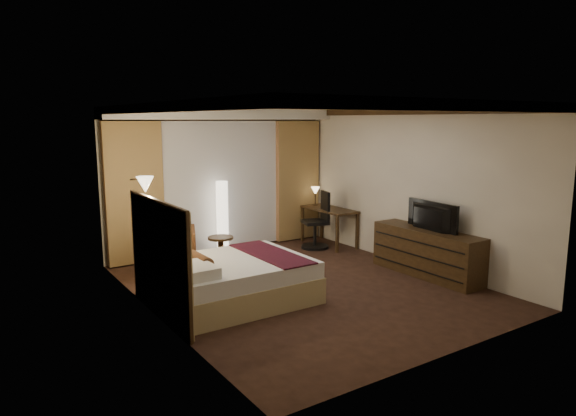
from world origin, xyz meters
TOP-DOWN VIEW (x-y plane):
  - floor at (0.00, 0.00)m, footprint 4.50×5.50m
  - ceiling at (0.00, 0.00)m, footprint 4.50×5.50m
  - back_wall at (0.00, 2.75)m, footprint 4.50×0.02m
  - left_wall at (-2.25, 0.00)m, footprint 0.02×5.50m
  - right_wall at (2.25, 0.00)m, footprint 0.02×5.50m
  - crown_molding at (0.00, 0.00)m, footprint 4.50×5.50m
  - soffit at (0.00, 2.50)m, footprint 4.50×0.50m
  - curtain_sheer at (0.00, 2.67)m, footprint 2.48×0.04m
  - curtain_left_drape at (-1.70, 2.61)m, footprint 1.00×0.14m
  - curtain_right_drape at (1.70, 2.61)m, footprint 1.00×0.14m
  - wall_sconce at (-2.09, 0.80)m, footprint 0.24×0.24m
  - bed at (-1.17, 0.01)m, footprint 2.03×1.59m
  - headboard at (-2.20, 0.01)m, footprint 0.12×1.89m
  - armchair at (-1.45, 1.69)m, footprint 1.06×1.03m
  - side_table at (-0.48, 1.80)m, footprint 0.44×0.44m
  - floor_lamp at (-0.14, 2.41)m, footprint 0.29×0.29m
  - desk at (1.95, 1.84)m, footprint 0.55×1.24m
  - desk_lamp at (1.95, 2.31)m, footprint 0.18×0.18m
  - office_chair at (1.56, 1.79)m, footprint 0.69×0.69m
  - dresser at (2.00, -0.65)m, footprint 0.50×1.95m
  - television at (1.97, -0.65)m, footprint 0.69×1.10m

SIDE VIEW (x-z plane):
  - floor at x=0.00m, z-range -0.01..0.01m
  - side_table at x=-0.48m, z-range 0.00..0.49m
  - bed at x=-1.17m, z-range 0.00..0.59m
  - desk at x=1.95m, z-range 0.00..0.75m
  - dresser at x=2.00m, z-range 0.00..0.76m
  - armchair at x=-1.45m, z-range 0.00..0.85m
  - office_chair at x=1.56m, z-range 0.00..1.13m
  - floor_lamp at x=-0.14m, z-range 0.00..1.39m
  - headboard at x=-2.20m, z-range 0.00..1.50m
  - desk_lamp at x=1.95m, z-range 0.75..1.09m
  - television at x=1.97m, z-range 0.99..1.13m
  - curtain_sheer at x=0.00m, z-range 0.02..2.48m
  - curtain_left_drape at x=-1.70m, z-range 0.02..2.48m
  - curtain_right_drape at x=1.70m, z-range 0.02..2.48m
  - back_wall at x=0.00m, z-range 0.00..2.70m
  - left_wall at x=-2.25m, z-range 0.00..2.70m
  - right_wall at x=2.25m, z-range 0.00..2.70m
  - wall_sconce at x=-2.09m, z-range 1.50..1.74m
  - soffit at x=0.00m, z-range 2.50..2.70m
  - crown_molding at x=0.00m, z-range 2.58..2.70m
  - ceiling at x=0.00m, z-range 2.70..2.71m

